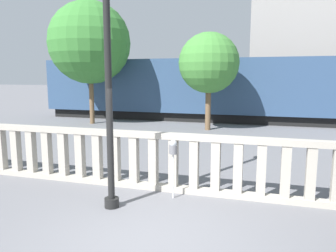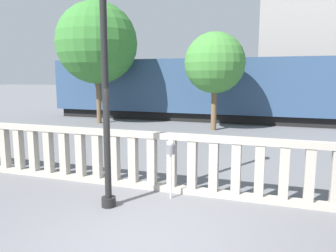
{
  "view_description": "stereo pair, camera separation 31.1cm",
  "coord_description": "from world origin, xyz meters",
  "px_view_note": "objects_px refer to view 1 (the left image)",
  "views": [
    {
      "loc": [
        1.8,
        -4.82,
        2.75
      ],
      "look_at": [
        -0.69,
        3.46,
        1.43
      ],
      "focal_mm": 35.0,
      "sensor_mm": 36.0,
      "label": 1
    },
    {
      "loc": [
        2.1,
        -4.72,
        2.75
      ],
      "look_at": [
        -0.69,
        3.46,
        1.43
      ],
      "focal_mm": 35.0,
      "sensor_mm": 36.0,
      "label": 2
    }
  ],
  "objects_px": {
    "tree_left": "(90,43)",
    "lamppost": "(107,16)",
    "train_near": "(282,90)",
    "parking_meter": "(173,151)",
    "tree_right": "(209,63)"
  },
  "relations": [
    {
      "from": "parking_meter",
      "to": "tree_right",
      "type": "height_order",
      "value": "tree_right"
    },
    {
      "from": "parking_meter",
      "to": "tree_right",
      "type": "relative_size",
      "value": 0.28
    },
    {
      "from": "train_near",
      "to": "parking_meter",
      "type": "bearing_deg",
      "value": -101.73
    },
    {
      "from": "lamppost",
      "to": "parking_meter",
      "type": "relative_size",
      "value": 4.82
    },
    {
      "from": "train_near",
      "to": "tree_right",
      "type": "xyz_separation_m",
      "value": [
        -3.66,
        -3.62,
        1.41
      ]
    },
    {
      "from": "lamppost",
      "to": "train_near",
      "type": "distance_m",
      "value": 14.82
    },
    {
      "from": "parking_meter",
      "to": "tree_left",
      "type": "relative_size",
      "value": 0.2
    },
    {
      "from": "tree_left",
      "to": "tree_right",
      "type": "bearing_deg",
      "value": -2.6
    },
    {
      "from": "train_near",
      "to": "tree_right",
      "type": "relative_size",
      "value": 5.97
    },
    {
      "from": "parking_meter",
      "to": "train_near",
      "type": "relative_size",
      "value": 0.05
    },
    {
      "from": "train_near",
      "to": "tree_left",
      "type": "distance_m",
      "value": 11.32
    },
    {
      "from": "parking_meter",
      "to": "lamppost",
      "type": "bearing_deg",
      "value": -141.73
    },
    {
      "from": "tree_left",
      "to": "lamppost",
      "type": "bearing_deg",
      "value": -58.59
    },
    {
      "from": "lamppost",
      "to": "tree_right",
      "type": "height_order",
      "value": "lamppost"
    },
    {
      "from": "parking_meter",
      "to": "tree_left",
      "type": "bearing_deg",
      "value": 127.76
    }
  ]
}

